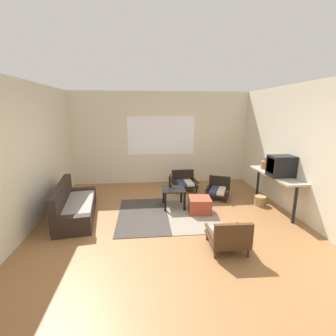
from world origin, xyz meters
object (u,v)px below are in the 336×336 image
crt_television (282,166)px  clay_vase (266,165)px  armchair_corner (218,189)px  glass_bottle (170,181)px  armchair_by_window (184,181)px  armchair_striped_foreground (229,237)px  console_shelf (275,177)px  coffee_table (174,193)px  ottoman_orange (200,205)px  couch (74,207)px  wicker_basket (260,201)px

crt_television → clay_vase: (0.00, 0.67, -0.12)m
armchair_corner → glass_bottle: bearing=-164.1°
armchair_by_window → armchair_corner: (0.77, -0.67, -0.02)m
armchair_striped_foreground → console_shelf: (1.60, 1.56, 0.48)m
coffee_table → ottoman_orange: size_ratio=1.19×
couch → ottoman_orange: bearing=-0.5°
armchair_corner → console_shelf: (1.03, -0.80, 0.50)m
couch → armchair_striped_foreground: bearing=-28.4°
armchair_striped_foreground → wicker_basket: bearing=51.3°
ottoman_orange → crt_television: 1.92m
couch → clay_vase: size_ratio=6.82×
armchair_corner → couch: bearing=-165.4°
ottoman_orange → glass_bottle: bearing=138.3°
coffee_table → clay_vase: 2.32m
couch → wicker_basket: size_ratio=7.03×
couch → armchair_by_window: size_ratio=2.76×
armchair_striped_foreground → coffee_table: bearing=109.2°
armchair_by_window → clay_vase: bearing=-29.3°
wicker_basket → armchair_striped_foreground: bearing=-128.7°
couch → wicker_basket: 4.15m
console_shelf → coffee_table: bearing=173.1°
clay_vase → glass_bottle: bearing=-179.3°
armchair_by_window → wicker_basket: (1.58, -1.30, -0.13)m
couch → armchair_corner: size_ratio=2.25×
armchair_by_window → wicker_basket: bearing=-39.3°
crt_television → wicker_basket: (-0.21, 0.38, -0.92)m
couch → wicker_basket: couch is taller
ottoman_orange → couch: bearing=179.5°
armchair_striped_foreground → clay_vase: clay_vase is taller
armchair_corner → wicker_basket: 1.03m
clay_vase → ottoman_orange: bearing=-162.2°
ottoman_orange → console_shelf: (1.72, 0.09, 0.55)m
couch → ottoman_orange: 2.64m
armchair_corner → ottoman_orange: armchair_corner is taller
clay_vase → crt_television: bearing=-90.3°
wicker_basket → crt_television: bearing=-61.1°
clay_vase → wicker_basket: 0.87m
armchair_striped_foreground → crt_television: (1.60, 1.35, 0.78)m
couch → crt_television: (4.36, -0.14, 0.80)m
couch → coffee_table: (2.12, 0.34, 0.12)m
couch → crt_television: size_ratio=3.36×
coffee_table → wicker_basket: 2.04m
armchair_corner → glass_bottle: (-1.28, -0.36, 0.35)m
clay_vase → wicker_basket: size_ratio=1.03×
ottoman_orange → clay_vase: 1.95m
clay_vase → wicker_basket: clay_vase is taller
coffee_table → ottoman_orange: (0.52, -0.36, -0.17)m
couch → armchair_corner: bearing=14.6°
couch → armchair_corner: couch is taller
glass_bottle → couch: bearing=-166.2°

